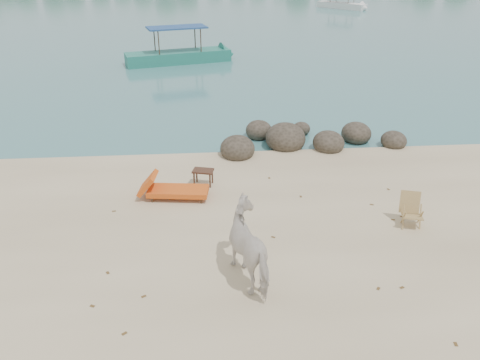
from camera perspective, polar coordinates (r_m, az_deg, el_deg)
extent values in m
ellipsoid|color=#2F291F|center=(15.29, -0.32, 3.73)|extent=(1.14, 1.25, 0.85)
ellipsoid|color=#2F291F|center=(16.11, 5.56, 5.00)|extent=(1.37, 1.50, 1.03)
ellipsoid|color=#2F291F|center=(16.07, 10.73, 4.38)|extent=(1.06, 1.16, 0.79)
ellipsoid|color=#2F291F|center=(17.12, 13.97, 5.45)|extent=(1.04, 1.14, 0.78)
ellipsoid|color=#2F291F|center=(16.91, 18.21, 4.49)|extent=(0.87, 0.95, 0.65)
ellipsoid|color=#2F291F|center=(16.95, 2.31, 5.97)|extent=(0.95, 1.05, 0.71)
ellipsoid|color=#2F291F|center=(17.41, 7.50, 6.14)|extent=(0.64, 0.70, 0.48)
imported|color=silver|center=(9.48, 1.72, -8.17)|extent=(1.43, 1.99, 1.53)
plane|color=brown|center=(11.12, 4.06, -7.08)|extent=(0.14, 0.14, 0.00)
plane|color=brown|center=(12.54, -15.10, -3.80)|extent=(0.11, 0.11, 0.00)
plane|color=brown|center=(9.63, -11.64, -13.86)|extent=(0.14, 0.14, 0.00)
plane|color=brown|center=(12.88, 15.73, -3.01)|extent=(0.13, 0.13, 0.00)
plane|color=brown|center=(8.97, -13.89, -17.83)|extent=(0.14, 0.14, 0.00)
plane|color=brown|center=(12.56, 19.11, -4.35)|extent=(0.13, 0.13, 0.00)
plane|color=brown|center=(10.02, 16.49, -12.70)|extent=(0.14, 0.14, 0.00)
plane|color=brown|center=(13.80, 17.61, -1.19)|extent=(0.13, 0.13, 0.00)
plane|color=brown|center=(12.36, 18.15, -4.74)|extent=(0.12, 0.12, 0.00)
plane|color=brown|center=(10.39, -15.81, -10.95)|extent=(0.14, 0.14, 0.00)
plane|color=brown|center=(9.34, 24.77, -17.84)|extent=(0.11, 0.11, 0.00)
plane|color=brown|center=(9.66, -17.53, -14.56)|extent=(0.13, 0.13, 0.00)
plane|color=brown|center=(13.81, 3.58, 0.13)|extent=(0.11, 0.11, 0.00)
plane|color=brown|center=(12.89, 7.41, -2.13)|extent=(0.11, 0.11, 0.00)
plane|color=brown|center=(10.18, 19.11, -12.41)|extent=(0.13, 0.13, 0.00)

